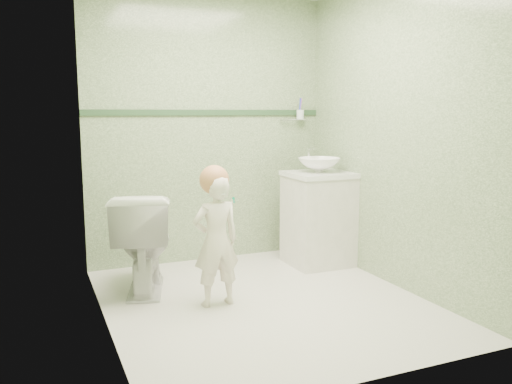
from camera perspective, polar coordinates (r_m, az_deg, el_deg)
name	(u,v)px	position (r m, az deg, el deg)	size (l,w,h in m)	color
ground	(264,302)	(3.90, 0.89, -11.71)	(2.50, 2.50, 0.00)	silver
room_shell	(265,135)	(3.66, 0.93, 6.18)	(2.50, 2.54, 2.40)	gray
trim_stripe	(208,112)	(4.82, -5.16, 8.52)	(2.20, 0.02, 0.05)	#2B492C
vanity	(318,220)	(4.76, 6.71, -3.02)	(0.52, 0.50, 0.80)	beige
counter	(319,174)	(4.70, 6.79, 1.89)	(0.54, 0.52, 0.04)	white
basin	(319,165)	(4.69, 6.81, 2.91)	(0.37, 0.37, 0.13)	white
faucet	(309,154)	(4.84, 5.73, 4.05)	(0.03, 0.13, 0.18)	silver
cup_holder	(299,114)	(5.11, 4.69, 8.33)	(0.26, 0.07, 0.21)	silver
toilet	(143,241)	(4.13, -12.04, -5.19)	(0.43, 0.75, 0.77)	white
toddler	(216,241)	(3.72, -4.31, -5.28)	(0.34, 0.22, 0.93)	white
hair_cap	(214,180)	(3.67, -4.51, 1.31)	(0.21, 0.21, 0.21)	#C27D4F
teal_toothbrush	(233,200)	(3.58, -2.54, -0.82)	(0.11, 0.13, 0.08)	#029666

